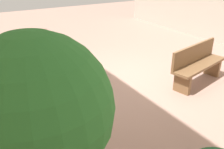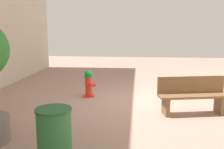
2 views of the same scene
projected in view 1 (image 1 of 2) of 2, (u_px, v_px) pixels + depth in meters
name	position (u px, v px, depth m)	size (l,w,h in m)	color
ground_plane	(124.00, 82.00, 6.16)	(23.40, 23.40, 0.00)	#9E7A6B
fire_hydrant	(62.00, 72.00, 5.62)	(0.40, 0.40, 0.87)	red
bench_near	(197.00, 63.00, 5.94)	(1.83, 0.79, 0.95)	brown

